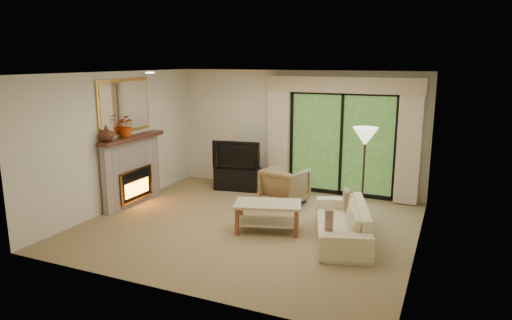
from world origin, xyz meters
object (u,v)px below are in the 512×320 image
at_px(media_console, 237,179).
at_px(armchair, 285,186).
at_px(sofa, 342,221).
at_px(coffee_table, 268,217).

distance_m(media_console, armchair, 1.41).
bearing_deg(armchair, sofa, 148.88).
height_order(media_console, armchair, armchair).
distance_m(media_console, coffee_table, 2.60).
xyz_separation_m(armchair, sofa, (1.47, -1.38, -0.07)).
xyz_separation_m(sofa, coffee_table, (-1.21, -0.17, -0.04)).
relative_size(armchair, coffee_table, 0.73).
bearing_deg(sofa, coffee_table, -99.51).
bearing_deg(media_console, sofa, -43.95).
height_order(media_console, sofa, sofa).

